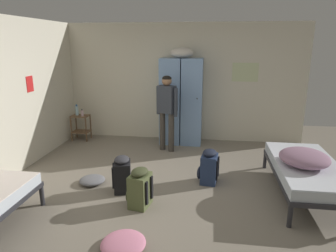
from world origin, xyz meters
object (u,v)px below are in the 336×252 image
Objects in this scene: backpack_navy at (209,167)px; backpack_black at (123,175)px; lotion_bottle at (82,113)px; clothes_pile_grey at (92,180)px; locker_bank at (181,100)px; backpack_olive at (139,188)px; bedding_heap at (304,158)px; person_traveler at (167,106)px; bed_right at (307,170)px; shelf_unit at (81,125)px; water_bottle at (77,110)px; clothes_pile_pink at (123,244)px.

backpack_black is at bearing -159.53° from backpack_navy.
clothes_pile_grey is at bearing -64.16° from lotion_bottle.
locker_bank reaches higher than backpack_olive.
lotion_bottle reaches higher than bedding_heap.
backpack_black is at bearing -101.77° from person_traveler.
bed_right is at bearing 1.89° from clothes_pile_grey.
bedding_heap is at bearing -26.64° from shelf_unit.
person_traveler reaches higher than water_bottle.
bed_right is 3.45× the size of backpack_olive.
clothes_pile_grey is at bearing 163.25° from backpack_black.
person_traveler is (2.05, -0.45, 0.58)m from shelf_unit.
backpack_navy reaches higher than clothes_pile_pink.
locker_bank is at bearing 67.48° from person_traveler.
locker_bank is 2.24m from lotion_bottle.
bed_right is 2.84m from person_traveler.
lotion_bottle is (-4.18, 2.09, 0.04)m from bedding_heap.
backpack_navy is at bearing 63.43° from clothes_pile_pink.
bed_right is at bearing 34.56° from clothes_pile_pink.
clothes_pile_grey is at bearing -61.64° from water_bottle.
lotion_bottle reaches higher than clothes_pile_grey.
lotion_bottle reaches higher than backpack_olive.
backpack_navy is at bearing -32.45° from shelf_unit.
bed_right is 3.25m from clothes_pile_grey.
backpack_black is (-2.59, -0.19, -0.34)m from bedding_heap.
locker_bank reaches higher than bedding_heap.
person_traveler reaches higher than bed_right.
person_traveler is at bearing -12.44° from shelf_unit.
clothes_pile_pink is at bearing -57.72° from clothes_pile_grey.
lotion_bottle is 2.42m from clothes_pile_grey.
bed_right is 1.43m from backpack_navy.
shelf_unit is 0.30× the size of bed_right.
backpack_black is 1.06× the size of clothes_pile_pink.
backpack_black reaches higher than clothes_pile_pink.
locker_bank is 3.76× the size of backpack_black.
backpack_navy is (3.00, -1.88, -0.42)m from water_bottle.
backpack_navy is at bearing -72.16° from locker_bank.
bed_right reaches higher than clothes_pile_pink.
backpack_navy is 1.36× the size of clothes_pile_grey.
bed_right is 2.43m from backpack_olive.
water_bottle is (-4.33, 2.15, 0.08)m from bedding_heap.
bed_right is (4.33, -2.05, 0.04)m from shelf_unit.
locker_bank is 3.04m from bed_right.
bedding_heap is at bearing -26.42° from water_bottle.
clothes_pile_grey is (-1.82, -0.30, -0.21)m from backpack_navy.
bed_right is 0.24m from bedding_heap.
water_bottle is at bearing 154.86° from bed_right.
lotion_bottle is at bearing 153.42° from bedding_heap.
lotion_bottle is at bearing 118.59° from clothes_pile_pink.
backpack_black is (-1.26, -0.47, 0.00)m from backpack_navy.
locker_bank is at bearing 2.30° from water_bottle.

